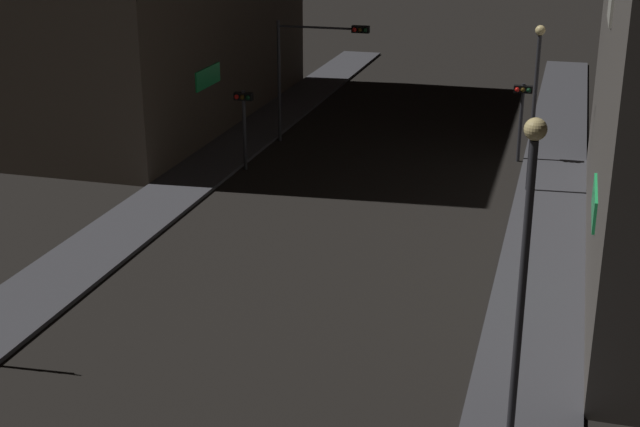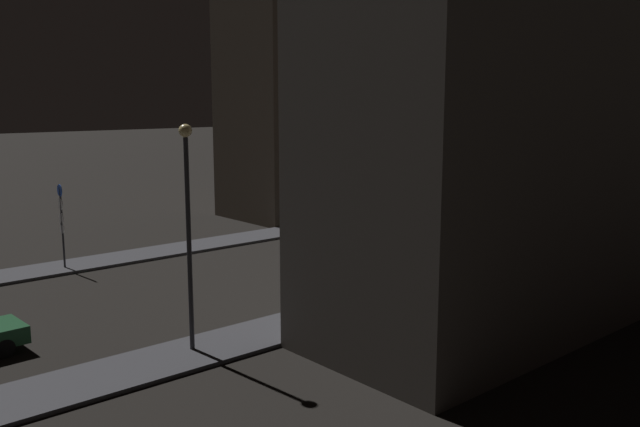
{
  "view_description": "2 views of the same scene",
  "coord_description": "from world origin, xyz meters",
  "px_view_note": "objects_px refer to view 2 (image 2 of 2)",
  "views": [
    {
      "loc": [
        7.59,
        -4.32,
        11.63
      ],
      "look_at": [
        1.2,
        18.39,
        2.99
      ],
      "focal_mm": 50.56,
      "sensor_mm": 36.0,
      "label": 1
    },
    {
      "loc": [
        26.36,
        0.95,
        8.48
      ],
      "look_at": [
        2.19,
        21.91,
        3.04
      ],
      "focal_mm": 38.15,
      "sensor_mm": 36.0,
      "label": 2
    }
  ],
  "objects_px": {
    "traffic_light_overhead": "(412,164)",
    "traffic_light_left_kerb": "(344,192)",
    "traffic_light_right_kerb": "(536,204)",
    "street_lamp_far_block": "(503,185)",
    "sign_pole_left": "(62,219)",
    "street_lamp_near_block": "(188,212)"
  },
  "relations": [
    {
      "from": "traffic_light_right_kerb",
      "to": "sign_pole_left",
      "type": "height_order",
      "value": "sign_pole_left"
    },
    {
      "from": "traffic_light_right_kerb",
      "to": "street_lamp_near_block",
      "type": "bearing_deg",
      "value": -86.5
    },
    {
      "from": "traffic_light_left_kerb",
      "to": "sign_pole_left",
      "type": "height_order",
      "value": "sign_pole_left"
    },
    {
      "from": "traffic_light_left_kerb",
      "to": "traffic_light_right_kerb",
      "type": "height_order",
      "value": "traffic_light_right_kerb"
    },
    {
      "from": "street_lamp_far_block",
      "to": "traffic_light_right_kerb",
      "type": "bearing_deg",
      "value": 98.83
    },
    {
      "from": "traffic_light_overhead",
      "to": "traffic_light_right_kerb",
      "type": "height_order",
      "value": "traffic_light_overhead"
    },
    {
      "from": "traffic_light_overhead",
      "to": "street_lamp_far_block",
      "type": "bearing_deg",
      "value": -24.56
    },
    {
      "from": "street_lamp_near_block",
      "to": "street_lamp_far_block",
      "type": "bearing_deg",
      "value": 92.26
    },
    {
      "from": "traffic_light_overhead",
      "to": "street_lamp_far_block",
      "type": "height_order",
      "value": "street_lamp_far_block"
    },
    {
      "from": "street_lamp_far_block",
      "to": "traffic_light_left_kerb",
      "type": "bearing_deg",
      "value": -179.63
    },
    {
      "from": "traffic_light_overhead",
      "to": "street_lamp_far_block",
      "type": "distance_m",
      "value": 11.4
    },
    {
      "from": "sign_pole_left",
      "to": "street_lamp_far_block",
      "type": "distance_m",
      "value": 22.33
    },
    {
      "from": "traffic_light_overhead",
      "to": "traffic_light_left_kerb",
      "type": "relative_size",
      "value": 1.65
    },
    {
      "from": "traffic_light_right_kerb",
      "to": "street_lamp_far_block",
      "type": "height_order",
      "value": "street_lamp_far_block"
    },
    {
      "from": "street_lamp_far_block",
      "to": "traffic_light_overhead",
      "type": "bearing_deg",
      "value": 155.44
    },
    {
      "from": "traffic_light_overhead",
      "to": "sign_pole_left",
      "type": "height_order",
      "value": "traffic_light_overhead"
    },
    {
      "from": "sign_pole_left",
      "to": "street_lamp_near_block",
      "type": "xyz_separation_m",
      "value": [
        14.03,
        -0.95,
        2.22
      ]
    },
    {
      "from": "street_lamp_near_block",
      "to": "traffic_light_left_kerb",
      "type": "bearing_deg",
      "value": 124.13
    },
    {
      "from": "traffic_light_left_kerb",
      "to": "traffic_light_right_kerb",
      "type": "xyz_separation_m",
      "value": [
        11.29,
        4.44,
        0.03
      ]
    },
    {
      "from": "traffic_light_right_kerb",
      "to": "sign_pole_left",
      "type": "xyz_separation_m",
      "value": [
        -12.61,
        -22.24,
        0.08
      ]
    },
    {
      "from": "sign_pole_left",
      "to": "traffic_light_right_kerb",
      "type": "bearing_deg",
      "value": 60.45
    },
    {
      "from": "traffic_light_overhead",
      "to": "traffic_light_right_kerb",
      "type": "distance_m",
      "value": 9.83
    }
  ]
}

